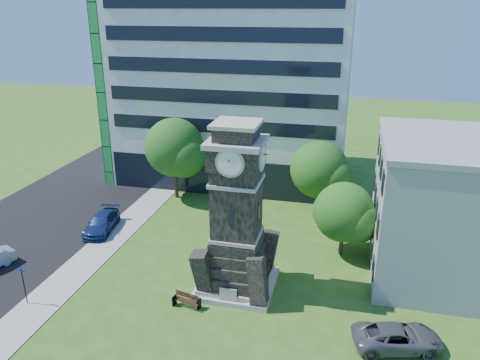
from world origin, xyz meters
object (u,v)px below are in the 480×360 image
(clock_tower, at_px, (237,220))
(car_east_lot, at_px, (397,337))
(car_street_north, at_px, (102,223))
(street_sign, at_px, (23,282))
(park_bench, at_px, (187,300))

(clock_tower, relative_size, car_east_lot, 2.32)
(car_street_north, relative_size, car_east_lot, 1.00)
(clock_tower, bearing_deg, street_sign, -157.73)
(clock_tower, xyz_separation_m, car_east_lot, (10.86, -4.05, -4.55))
(car_east_lot, relative_size, street_sign, 1.89)
(clock_tower, distance_m, street_sign, 14.96)
(car_street_north, distance_m, park_bench, 14.47)
(car_street_north, relative_size, park_bench, 2.81)
(park_bench, height_order, street_sign, street_sign)
(car_street_north, bearing_deg, clock_tower, -31.28)
(car_street_north, relative_size, street_sign, 1.88)
(clock_tower, bearing_deg, park_bench, -130.25)
(car_east_lot, distance_m, street_sign, 24.37)
(clock_tower, bearing_deg, car_street_north, 157.63)
(clock_tower, xyz_separation_m, park_bench, (-2.69, -3.18, -4.77))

